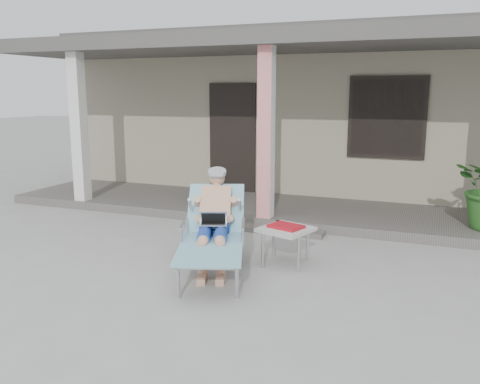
% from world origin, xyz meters
% --- Properties ---
extents(ground, '(60.00, 60.00, 0.00)m').
position_xyz_m(ground, '(0.00, 0.00, 0.00)').
color(ground, '#9E9E99').
rests_on(ground, ground).
extents(house, '(10.40, 5.40, 3.30)m').
position_xyz_m(house, '(0.00, 6.50, 1.67)').
color(house, '#9E947D').
rests_on(house, ground).
extents(porch_deck, '(10.00, 2.00, 0.15)m').
position_xyz_m(porch_deck, '(0.00, 3.00, 0.07)').
color(porch_deck, '#605B56').
rests_on(porch_deck, ground).
extents(porch_overhang, '(10.00, 2.30, 2.85)m').
position_xyz_m(porch_overhang, '(0.00, 2.95, 2.79)').
color(porch_overhang, silver).
rests_on(porch_overhang, porch_deck).
extents(porch_step, '(2.00, 0.30, 0.07)m').
position_xyz_m(porch_step, '(0.00, 1.85, 0.04)').
color(porch_step, '#605B56').
rests_on(porch_step, ground).
extents(lounger, '(1.27, 1.93, 1.21)m').
position_xyz_m(lounger, '(0.04, 0.08, 0.75)').
color(lounger, '#B7B7BC').
rests_on(lounger, ground).
extents(side_table, '(0.70, 0.70, 0.50)m').
position_xyz_m(side_table, '(0.81, 0.54, 0.42)').
color(side_table, beige).
rests_on(side_table, ground).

